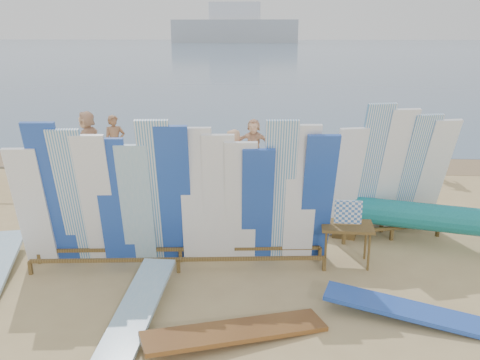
# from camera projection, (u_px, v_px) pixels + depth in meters

# --- Properties ---
(ground) EXTENTS (160.00, 160.00, 0.00)m
(ground) POSITION_uv_depth(u_px,v_px,m) (137.00, 247.00, 10.42)
(ground) COLOR tan
(ground) RESTS_ON ground
(ocean) EXTENTS (320.00, 240.00, 0.02)m
(ocean) POSITION_uv_depth(u_px,v_px,m) (265.00, 48.00, 132.91)
(ocean) COLOR #445D7B
(ocean) RESTS_ON ground
(wet_sand_strip) EXTENTS (40.00, 2.60, 0.01)m
(wet_sand_strip) POSITION_uv_depth(u_px,v_px,m) (192.00, 161.00, 17.31)
(wet_sand_strip) COLOR #886E4C
(wet_sand_strip) RESTS_ON ground
(distant_ship) EXTENTS (45.00, 8.00, 14.00)m
(distant_ship) POSITION_uv_depth(u_px,v_px,m) (235.00, 28.00, 181.96)
(distant_ship) COLOR #999EA3
(distant_ship) RESTS_ON ocean
(fence) EXTENTS (12.08, 0.08, 0.90)m
(fence) POSITION_uv_depth(u_px,v_px,m) (166.00, 177.00, 13.11)
(fence) COLOR #6E6453
(fence) RESTS_ON ground
(main_surfboard_rack) EXTENTS (5.77, 1.32, 2.86)m
(main_surfboard_rack) POSITION_uv_depth(u_px,v_px,m) (178.00, 202.00, 9.17)
(main_surfboard_rack) COLOR brown
(main_surfboard_rack) RESTS_ON ground
(side_surfboard_rack) EXTENTS (2.63, 1.37, 2.93)m
(side_surfboard_rack) POSITION_uv_depth(u_px,v_px,m) (391.00, 177.00, 10.60)
(side_surfboard_rack) COLOR brown
(side_surfboard_rack) RESTS_ON ground
(outrigger_canoe) EXTENTS (6.20, 2.12, 0.89)m
(outrigger_canoe) POSITION_uv_depth(u_px,v_px,m) (431.00, 219.00, 10.35)
(outrigger_canoe) COLOR brown
(outrigger_canoe) RESTS_ON ground
(vendor_table) EXTENTS (0.98, 0.71, 1.26)m
(vendor_table) POSITION_uv_depth(u_px,v_px,m) (346.00, 243.00, 9.56)
(vendor_table) COLOR brown
(vendor_table) RESTS_ON ground
(flat_board_c) EXTENTS (2.70, 1.59, 0.25)m
(flat_board_c) POSITION_uv_depth(u_px,v_px,m) (236.00, 339.00, 7.30)
(flat_board_c) COLOR brown
(flat_board_c) RESTS_ON ground
(flat_board_b) EXTENTS (0.67, 2.71, 0.37)m
(flat_board_b) POSITION_uv_depth(u_px,v_px,m) (138.00, 318.00, 7.83)
(flat_board_b) COLOR #81B1CE
(flat_board_b) RESTS_ON ground
(flat_board_d) EXTENTS (2.75, 1.28, 0.29)m
(flat_board_d) POSITION_uv_depth(u_px,v_px,m) (412.00, 320.00, 7.78)
(flat_board_d) COLOR #2248AC
(flat_board_d) RESTS_ON ground
(beach_chair_left) EXTENTS (0.67, 0.69, 0.83)m
(beach_chair_left) POSITION_uv_depth(u_px,v_px,m) (171.00, 181.00, 14.15)
(beach_chair_left) COLOR red
(beach_chair_left) RESTS_ON ground
(beach_chair_right) EXTENTS (0.68, 0.69, 0.85)m
(beach_chair_right) POSITION_uv_depth(u_px,v_px,m) (220.00, 185.00, 13.70)
(beach_chair_right) COLOR red
(beach_chair_right) RESTS_ON ground
(stroller) EXTENTS (0.72, 0.88, 1.05)m
(stroller) POSITION_uv_depth(u_px,v_px,m) (273.00, 173.00, 14.20)
(stroller) COLOR red
(stroller) RESTS_ON ground
(beachgoer_1) EXTENTS (0.73, 0.59, 1.77)m
(beachgoer_1) POSITION_uv_depth(u_px,v_px,m) (115.00, 143.00, 15.85)
(beachgoer_1) COLOR #8C6042
(beachgoer_1) RESTS_ON ground
(beachgoer_10) EXTENTS (0.77, 1.02, 1.60)m
(beachgoer_10) POSITION_uv_depth(u_px,v_px,m) (440.00, 153.00, 14.91)
(beachgoer_10) COLOR #8C6042
(beachgoer_10) RESTS_ON ground
(beachgoer_7) EXTENTS (0.41, 0.62, 1.56)m
(beachgoer_7) POSITION_uv_depth(u_px,v_px,m) (290.00, 153.00, 15.05)
(beachgoer_7) COLOR #8C6042
(beachgoer_7) RESTS_ON ground
(beachgoer_8) EXTENTS (0.83, 0.95, 1.78)m
(beachgoer_8) POSITION_uv_depth(u_px,v_px,m) (385.00, 165.00, 13.24)
(beachgoer_8) COLOR beige
(beachgoer_8) RESTS_ON ground
(beachgoer_5) EXTENTS (1.48, 0.67, 1.54)m
(beachgoer_5) POSITION_uv_depth(u_px,v_px,m) (253.00, 143.00, 16.48)
(beachgoer_5) COLOR beige
(beachgoer_5) RESTS_ON ground
(beachgoer_11) EXTENTS (0.77, 1.76, 1.83)m
(beachgoer_11) POSITION_uv_depth(u_px,v_px,m) (88.00, 139.00, 16.26)
(beachgoer_11) COLOR beige
(beachgoer_11) RESTS_ON ground
(beachgoer_6) EXTENTS (0.86, 0.51, 1.66)m
(beachgoer_6) POSITION_uv_depth(u_px,v_px,m) (233.00, 159.00, 14.14)
(beachgoer_6) COLOR tan
(beachgoer_6) RESTS_ON ground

